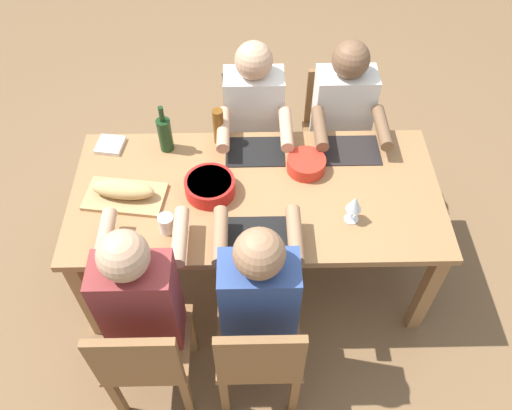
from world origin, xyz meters
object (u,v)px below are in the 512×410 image
Objects in this scene: chair_near_center at (259,354)px; serving_bowl_greens at (210,186)px; chair_far_right at (335,127)px; chair_far_center at (254,128)px; wine_glass at (354,204)px; diner_far_center at (254,122)px; beer_bottle at (218,126)px; chair_near_left at (145,356)px; napkin_stack at (110,145)px; dining_table at (256,202)px; diner_near_center at (259,295)px; wine_bottle at (165,134)px; bread_loaf at (123,189)px; diner_near_left at (142,297)px; serving_bowl_salad at (306,164)px; cutting_board at (125,196)px; cup_near_left at (167,224)px; diner_far_right at (342,120)px.

chair_near_center is 0.86m from serving_bowl_greens.
chair_near_center is at bearing -108.87° from chair_far_right.
wine_glass is at bearing -64.14° from chair_far_center.
beer_bottle is at bearing -133.41° from diner_far_center.
chair_near_left is 6.07× the size of napkin_stack.
dining_table is 1.59× the size of diner_near_center.
wine_bottle is at bearing 151.39° from wine_glass.
diner_near_center is 3.75× the size of bread_loaf.
beer_bottle is (-0.20, 1.14, 0.37)m from chair_near_center.
wine_glass is (-0.06, -0.96, 0.37)m from chair_far_right.
diner_near_left is 8.57× the size of napkin_stack.
napkin_stack is at bearing 176.66° from wine_bottle.
diner_near_center is 0.87m from bread_loaf.
wine_bottle is at bearing -137.57° from chair_far_center.
chair_near_center is (-0.00, -1.53, 0.00)m from chair_far_center.
chair_far_right is 0.73m from serving_bowl_salad.
diner_far_center is (-0.00, -0.18, 0.21)m from chair_far_center.
diner_far_center is 1.00× the size of diner_near_left.
chair_near_left is 0.52m from chair_near_center.
diner_far_center reaches higher than napkin_stack.
wine_bottle is 0.33m from napkin_stack.
chair_near_left is 0.88m from serving_bowl_greens.
chair_near_left is 2.12× the size of cutting_board.
dining_table is 0.33m from serving_bowl_salad.
chair_far_center is 3.86× the size of beer_bottle.
serving_bowl_salad is at bearing 16.68° from serving_bowl_greens.
napkin_stack is (-0.32, 0.02, -0.10)m from wine_bottle.
chair_near_center is (0.00, -0.77, -0.18)m from dining_table.
cup_near_left is (-0.43, 0.34, 0.09)m from diner_near_center.
cutting_board is 1.15m from wine_glass.
cutting_board is (-0.43, -0.03, -0.04)m from serving_bowl_greens.
chair_near_center is 3.86× the size of beer_bottle.
diner_far_center is 4.14× the size of wine_bottle.
diner_far_right is 1.05m from wine_bottle.
chair_near_left is at bearing -76.04° from napkin_stack.
diner_far_right is 1.00× the size of diner_near_center.
cup_near_left is (-0.43, -1.01, 0.31)m from chair_far_center.
cutting_board is (-0.93, -0.18, -0.03)m from serving_bowl_salad.
bread_loaf is (-1.19, -0.80, 0.32)m from chair_far_right.
chair_far_right is 0.71× the size of diner_near_left.
serving_bowl_salad is 0.51× the size of cutting_board.
dining_table is at bearing -62.27° from beer_bottle.
diner_near_center reaches higher than cup_near_left.
diner_far_right is (0.52, 0.00, 0.00)m from diner_far_center.
wine_bottle is at bearing -3.34° from napkin_stack.
chair_far_center is 1.37m from diner_near_center.
diner_far_center is 0.52m from serving_bowl_salad.
chair_near_center is at bearing -73.03° from serving_bowl_greens.
diner_far_center is 7.23× the size of wine_glass.
chair_far_right is at bearing 71.13° from chair_near_center.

